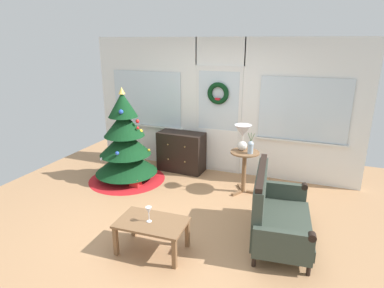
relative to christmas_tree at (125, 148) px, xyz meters
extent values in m
plane|color=#AD7F56|center=(1.44, -1.01, -0.61)|extent=(6.76, 6.76, 0.00)
cube|color=white|center=(-0.09, 1.08, 0.67)|extent=(2.15, 0.08, 2.55)
cube|color=white|center=(2.96, 1.08, 0.67)|extent=(2.15, 0.08, 2.55)
cube|color=white|center=(1.44, 1.08, 1.69)|extent=(0.94, 0.08, 0.50)
cube|color=silver|center=(1.44, 1.04, 0.42)|extent=(0.90, 0.05, 2.05)
cube|color=white|center=(1.44, 1.02, -0.16)|extent=(0.78, 0.02, 0.80)
cube|color=silver|center=(1.44, 1.02, 0.79)|extent=(0.78, 0.01, 1.10)
cube|color=silver|center=(-0.09, 1.03, 0.74)|extent=(1.50, 0.01, 1.10)
cube|color=silver|center=(2.96, 1.03, 0.74)|extent=(1.50, 0.01, 1.10)
cube|color=silver|center=(-0.09, 1.01, 0.17)|extent=(1.59, 0.06, 0.03)
cube|color=silver|center=(2.96, 1.01, 0.17)|extent=(1.59, 0.06, 0.03)
torus|color=black|center=(1.44, 0.98, 0.94)|extent=(0.41, 0.09, 0.41)
cube|color=red|center=(1.44, 0.97, 0.81)|extent=(0.10, 0.02, 0.10)
cylinder|color=#4C331E|center=(0.00, 0.00, -0.51)|extent=(0.10, 0.10, 0.20)
cone|color=red|center=(0.00, 0.00, -0.56)|extent=(1.41, 1.41, 0.10)
cone|color=#0F3819|center=(0.00, 0.00, -0.24)|extent=(1.14, 1.14, 0.44)
cone|color=#0F3819|center=(0.00, 0.00, 0.11)|extent=(0.93, 0.93, 0.44)
cone|color=#0F3819|center=(0.00, 0.00, 0.46)|extent=(0.73, 0.73, 0.44)
cone|color=#0F3819|center=(0.00, 0.00, 0.81)|extent=(0.52, 0.52, 0.44)
cone|color=#E0BC4C|center=(0.00, 0.00, 1.05)|extent=(0.12, 0.12, 0.12)
sphere|color=red|center=(0.26, 0.04, 0.52)|extent=(0.07, 0.07, 0.07)
sphere|color=gold|center=(0.39, 0.18, -0.04)|extent=(0.05, 0.05, 0.05)
sphere|color=silver|center=(-0.31, 0.07, 0.28)|extent=(0.07, 0.07, 0.07)
sphere|color=#264CB2|center=(0.08, -0.38, 0.04)|extent=(0.07, 0.07, 0.07)
sphere|color=red|center=(0.29, 0.00, 0.41)|extent=(0.05, 0.05, 0.05)
sphere|color=gold|center=(0.26, 0.14, 0.32)|extent=(0.08, 0.08, 0.08)
sphere|color=silver|center=(-0.26, -0.37, -0.12)|extent=(0.06, 0.06, 0.06)
sphere|color=#264CB2|center=(0.08, -0.18, 0.72)|extent=(0.08, 0.08, 0.08)
cube|color=black|center=(0.77, 0.78, -0.22)|extent=(0.92, 0.46, 0.78)
sphere|color=tan|center=(0.58, 0.57, -0.03)|extent=(0.03, 0.03, 0.03)
sphere|color=tan|center=(0.94, 0.55, -0.03)|extent=(0.03, 0.03, 0.03)
sphere|color=tan|center=(0.58, 0.57, -0.33)|extent=(0.03, 0.03, 0.03)
sphere|color=tan|center=(0.94, 0.55, -0.33)|extent=(0.03, 0.03, 0.03)
cylinder|color=black|center=(3.30, -1.54, -0.54)|extent=(0.05, 0.05, 0.14)
cylinder|color=black|center=(3.15, -0.28, -0.54)|extent=(0.05, 0.05, 0.14)
cylinder|color=black|center=(2.71, -1.61, -0.54)|extent=(0.05, 0.05, 0.14)
cylinder|color=black|center=(2.56, -0.35, -0.54)|extent=(0.05, 0.05, 0.14)
cube|color=#384238|center=(2.93, -0.95, -0.40)|extent=(0.86, 1.28, 0.14)
cube|color=#384238|center=(2.63, -0.98, -0.02)|extent=(0.26, 1.21, 0.62)
cube|color=black|center=(2.63, -0.98, 0.32)|extent=(0.22, 1.18, 0.06)
cube|color=#384238|center=(3.01, -1.59, -0.28)|extent=(0.67, 0.17, 0.38)
cylinder|color=black|center=(3.30, -1.56, -0.11)|extent=(0.10, 0.10, 0.09)
cube|color=#384238|center=(2.85, -0.30, -0.28)|extent=(0.67, 0.17, 0.38)
cylinder|color=black|center=(3.14, -0.27, -0.11)|extent=(0.10, 0.10, 0.09)
cylinder|color=brown|center=(2.15, 0.26, 0.11)|extent=(0.48, 0.48, 0.02)
cylinder|color=brown|center=(2.15, 0.26, -0.25)|extent=(0.07, 0.07, 0.71)
cube|color=brown|center=(2.31, 0.26, -0.59)|extent=(0.20, 0.05, 0.04)
cube|color=brown|center=(2.07, 0.40, -0.59)|extent=(0.14, 0.20, 0.04)
cube|color=brown|center=(2.07, 0.12, -0.59)|extent=(0.14, 0.20, 0.04)
sphere|color=silver|center=(2.09, 0.30, 0.20)|extent=(0.16, 0.16, 0.16)
cylinder|color=silver|center=(2.09, 0.30, 0.33)|extent=(0.02, 0.02, 0.06)
cone|color=silver|center=(2.09, 0.30, 0.46)|extent=(0.28, 0.28, 0.20)
cylinder|color=#99ADBC|center=(2.25, 0.20, 0.20)|extent=(0.09, 0.09, 0.16)
sphere|color=#99ADBC|center=(2.25, 0.20, 0.28)|extent=(0.10, 0.10, 0.10)
cylinder|color=#4C7042|center=(2.23, 0.20, 0.38)|extent=(0.07, 0.01, 0.17)
cylinder|color=#4C7042|center=(2.25, 0.20, 0.38)|extent=(0.01, 0.01, 0.18)
cylinder|color=#4C7042|center=(2.27, 0.20, 0.38)|extent=(0.07, 0.01, 0.17)
cube|color=brown|center=(1.48, -1.77, -0.22)|extent=(0.86, 0.56, 0.03)
cube|color=brown|center=(1.11, -2.01, -0.42)|extent=(0.05, 0.05, 0.38)
cube|color=brown|center=(1.87, -1.97, -0.42)|extent=(0.05, 0.05, 0.38)
cube|color=brown|center=(1.09, -1.57, -0.42)|extent=(0.05, 0.05, 0.38)
cube|color=brown|center=(1.85, -1.53, -0.42)|extent=(0.05, 0.05, 0.38)
cylinder|color=silver|center=(1.45, -1.78, -0.20)|extent=(0.06, 0.06, 0.01)
cylinder|color=silver|center=(1.45, -1.78, -0.15)|extent=(0.01, 0.01, 0.10)
cone|color=silver|center=(1.45, -1.78, -0.05)|extent=(0.08, 0.08, 0.09)
cube|color=red|center=(0.34, -0.26, -0.52)|extent=(0.18, 0.16, 0.18)
camera|label=1|loc=(3.22, -4.85, 1.90)|focal=30.78mm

